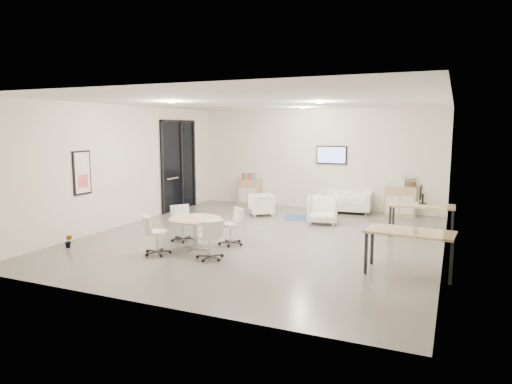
{
  "coord_description": "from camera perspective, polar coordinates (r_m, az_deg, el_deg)",
  "views": [
    {
      "loc": [
        4.12,
        -9.79,
        2.6
      ],
      "look_at": [
        -0.34,
        0.4,
        1.04
      ],
      "focal_mm": 32.0,
      "sensor_mm": 36.0,
      "label": 1
    }
  ],
  "objects": [
    {
      "name": "room_shell",
      "position": [
        10.67,
        0.83,
        2.63
      ],
      "size": [
        9.6,
        10.6,
        4.8
      ],
      "color": "#585750",
      "rests_on": "ground"
    },
    {
      "name": "glass_door",
      "position": [
        14.75,
        -9.62,
        3.62
      ],
      "size": [
        0.09,
        1.9,
        2.85
      ],
      "color": "black",
      "rests_on": "room_shell"
    },
    {
      "name": "artwork",
      "position": [
        11.56,
        -20.93,
        2.24
      ],
      "size": [
        0.05,
        0.54,
        1.04
      ],
      "color": "black",
      "rests_on": "room_shell"
    },
    {
      "name": "wall_tv",
      "position": [
        14.73,
        9.42,
        4.59
      ],
      "size": [
        0.98,
        0.06,
        0.58
      ],
      "color": "black",
      "rests_on": "room_shell"
    },
    {
      "name": "ceiling_spots",
      "position": [
        11.48,
        1.55,
        10.9
      ],
      "size": [
        3.14,
        4.14,
        0.03
      ],
      "color": "#FFEAC6",
      "rests_on": "room_shell"
    },
    {
      "name": "sideboard_left",
      "position": [
        15.61,
        -0.78,
        -0.02
      ],
      "size": [
        0.75,
        0.39,
        0.85
      ],
      "color": "tan",
      "rests_on": "room_shell"
    },
    {
      "name": "sideboard_right",
      "position": [
        14.29,
        17.63,
        -1.07
      ],
      "size": [
        0.88,
        0.43,
        0.88
      ],
      "color": "tan",
      "rests_on": "room_shell"
    },
    {
      "name": "books",
      "position": [
        15.56,
        -0.9,
        1.94
      ],
      "size": [
        0.44,
        0.14,
        0.22
      ],
      "color": "red",
      "rests_on": "sideboard_left"
    },
    {
      "name": "printer",
      "position": [
        14.23,
        17.07,
        1.38
      ],
      "size": [
        0.54,
        0.47,
        0.35
      ],
      "rotation": [
        0.0,
        0.0,
        0.13
      ],
      "color": "white",
      "rests_on": "sideboard_right"
    },
    {
      "name": "loveseat",
      "position": [
        14.41,
        11.1,
        -1.26
      ],
      "size": [
        1.62,
        0.91,
        0.58
      ],
      "rotation": [
        0.0,
        0.0,
        0.08
      ],
      "color": "white",
      "rests_on": "room_shell"
    },
    {
      "name": "blue_rug",
      "position": [
        13.42,
        6.56,
        -3.19
      ],
      "size": [
        1.58,
        1.28,
        0.01
      ],
      "primitive_type": "cube",
      "rotation": [
        0.0,
        0.0,
        0.3
      ],
      "color": "navy",
      "rests_on": "room_shell"
    },
    {
      "name": "armchair_left",
      "position": [
        13.69,
        0.63,
        -1.44
      ],
      "size": [
        0.92,
        0.93,
        0.71
      ],
      "primitive_type": "imported",
      "rotation": [
        0.0,
        0.0,
        -0.95
      ],
      "color": "white",
      "rests_on": "room_shell"
    },
    {
      "name": "armchair_right",
      "position": [
        12.63,
        8.31,
        -2.07
      ],
      "size": [
        0.94,
        0.9,
        0.82
      ],
      "primitive_type": "imported",
      "rotation": [
        0.0,
        0.0,
        0.22
      ],
      "color": "white",
      "rests_on": "room_shell"
    },
    {
      "name": "desk_rear",
      "position": [
        11.66,
        20.03,
        -1.88
      ],
      "size": [
        1.49,
        0.76,
        0.77
      ],
      "rotation": [
        0.0,
        0.0,
        0.01
      ],
      "color": "tan",
      "rests_on": "room_shell"
    },
    {
      "name": "desk_front",
      "position": [
        8.6,
        18.67,
        -5.14
      ],
      "size": [
        1.57,
        0.88,
        0.79
      ],
      "rotation": [
        0.0,
        0.0,
        -0.08
      ],
      "color": "tan",
      "rests_on": "room_shell"
    },
    {
      "name": "monitor",
      "position": [
        11.77,
        19.96,
        -0.24
      ],
      "size": [
        0.2,
        0.5,
        0.44
      ],
      "color": "black",
      "rests_on": "desk_rear"
    },
    {
      "name": "round_table",
      "position": [
        9.9,
        -7.62,
        -3.74
      ],
      "size": [
        1.12,
        1.12,
        0.68
      ],
      "color": "tan",
      "rests_on": "room_shell"
    },
    {
      "name": "meeting_chairs",
      "position": [
        9.94,
        -7.6,
        -4.79
      ],
      "size": [
        2.13,
        2.13,
        0.82
      ],
      "color": "white",
      "rests_on": "room_shell"
    },
    {
      "name": "plant_cabinet",
      "position": [
        14.21,
        19.1,
        1.12
      ],
      "size": [
        0.31,
        0.34,
        0.25
      ],
      "primitive_type": "imported",
      "rotation": [
        0.0,
        0.0,
        -0.1
      ],
      "color": "#3F7F3F",
      "rests_on": "sideboard_right"
    },
    {
      "name": "plant_floor",
      "position": [
        10.84,
        -22.36,
        -6.13
      ],
      "size": [
        0.25,
        0.33,
        0.13
      ],
      "primitive_type": "imported",
      "rotation": [
        0.0,
        0.0,
        0.36
      ],
      "color": "#3F7F3F",
      "rests_on": "room_shell"
    },
    {
      "name": "cup",
      "position": [
        8.4,
        19.35,
        -4.52
      ],
      "size": [
        0.12,
        0.11,
        0.11
      ],
      "primitive_type": "imported",
      "rotation": [
        0.0,
        0.0,
        -0.16
      ],
      "color": "white",
      "rests_on": "desk_front"
    }
  ]
}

